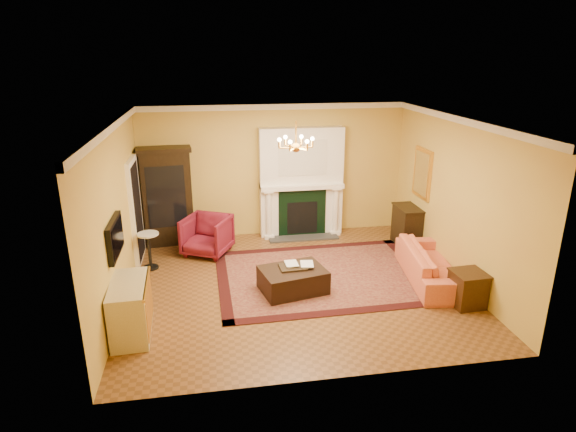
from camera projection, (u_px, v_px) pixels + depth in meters
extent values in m
cube|color=brown|center=(295.00, 285.00, 8.89)|extent=(6.00, 5.50, 0.02)
cube|color=white|center=(296.00, 120.00, 7.91)|extent=(6.00, 5.50, 0.02)
cube|color=gold|center=(274.00, 171.00, 10.98)|extent=(6.00, 0.02, 3.00)
cube|color=gold|center=(336.00, 275.00, 5.82)|extent=(6.00, 0.02, 3.00)
cube|color=gold|center=(116.00, 216.00, 7.93)|extent=(0.02, 5.50, 3.00)
cube|color=gold|center=(456.00, 199.00, 8.87)|extent=(0.02, 5.50, 3.00)
cube|color=white|center=(301.00, 182.00, 10.99)|extent=(1.90, 0.32, 2.50)
cube|color=silver|center=(303.00, 158.00, 10.64)|extent=(1.10, 0.01, 0.80)
cube|color=black|center=(302.00, 214.00, 11.06)|extent=(1.10, 0.02, 1.10)
cube|color=black|center=(302.00, 218.00, 11.09)|extent=(0.70, 0.02, 0.75)
cube|color=#333333|center=(303.00, 237.00, 11.12)|extent=(1.60, 0.50, 0.04)
cube|color=white|center=(302.00, 186.00, 10.96)|extent=(1.90, 0.44, 0.10)
cylinder|color=white|center=(269.00, 214.00, 10.92)|extent=(0.14, 0.14, 1.18)
cylinder|color=white|center=(335.00, 210.00, 11.16)|extent=(0.14, 0.14, 1.18)
cube|color=white|center=(274.00, 107.00, 10.47)|extent=(6.00, 0.08, 0.12)
cube|color=white|center=(109.00, 129.00, 7.48)|extent=(0.08, 5.50, 0.12)
cube|color=white|center=(463.00, 120.00, 8.40)|extent=(0.08, 5.50, 0.12)
cube|color=white|center=(136.00, 210.00, 9.67)|extent=(0.08, 1.05, 2.10)
cube|color=black|center=(138.00, 212.00, 9.69)|extent=(0.02, 0.85, 1.95)
cube|color=black|center=(115.00, 237.00, 7.43)|extent=(0.08, 0.95, 0.58)
cube|color=black|center=(118.00, 237.00, 7.44)|extent=(0.01, 0.85, 0.48)
cube|color=gold|center=(422.00, 173.00, 10.12)|extent=(0.05, 0.76, 1.05)
cube|color=white|center=(421.00, 173.00, 10.12)|extent=(0.01, 0.62, 0.90)
cylinder|color=gold|center=(296.00, 133.00, 7.98)|extent=(0.03, 0.03, 0.40)
sphere|color=gold|center=(296.00, 148.00, 8.06)|extent=(0.16, 0.16, 0.16)
sphere|color=#FFE5B2|center=(312.00, 139.00, 8.06)|extent=(0.07, 0.07, 0.07)
sphere|color=#FFE5B2|center=(301.00, 137.00, 8.27)|extent=(0.07, 0.07, 0.07)
sphere|color=#FFE5B2|center=(285.00, 137.00, 8.22)|extent=(0.07, 0.07, 0.07)
sphere|color=#FFE5B2|center=(279.00, 140.00, 7.97)|extent=(0.07, 0.07, 0.07)
sphere|color=#FFE5B2|center=(290.00, 142.00, 7.77)|extent=(0.07, 0.07, 0.07)
sphere|color=#FFE5B2|center=(307.00, 142.00, 7.81)|extent=(0.07, 0.07, 0.07)
cube|color=#430E10|center=(323.00, 275.00, 9.22)|extent=(4.04, 3.06, 0.02)
cube|color=black|center=(168.00, 199.00, 10.51)|extent=(1.08, 0.58, 2.07)
imported|color=maroon|center=(207.00, 233.00, 10.11)|extent=(1.16, 1.13, 0.91)
cylinder|color=black|center=(151.00, 267.00, 9.54)|extent=(0.29, 0.29, 0.04)
cylinder|color=black|center=(149.00, 251.00, 9.42)|extent=(0.06, 0.06, 0.66)
cylinder|color=silver|center=(148.00, 234.00, 9.31)|extent=(0.42, 0.42, 0.03)
cube|color=beige|center=(131.00, 309.00, 7.21)|extent=(0.58, 1.14, 0.84)
imported|color=#E57348|center=(432.00, 259.00, 8.94)|extent=(0.94, 2.23, 0.84)
cube|color=#341F0E|center=(467.00, 290.00, 8.07)|extent=(0.52, 0.52, 0.58)
cube|color=black|center=(407.00, 227.00, 10.61)|extent=(0.43, 0.76, 0.84)
cube|color=black|center=(293.00, 280.00, 8.57)|extent=(1.25, 1.02, 0.41)
cube|color=black|center=(293.00, 267.00, 8.55)|extent=(0.49, 0.39, 0.03)
imported|color=gray|center=(285.00, 257.00, 8.55)|extent=(0.22, 0.04, 0.30)
imported|color=gray|center=(301.00, 257.00, 8.55)|extent=(0.23, 0.05, 0.31)
cylinder|color=tan|center=(271.00, 183.00, 10.82)|extent=(0.10, 0.10, 0.08)
cone|color=#0F3816|center=(271.00, 175.00, 10.76)|extent=(0.14, 0.14, 0.30)
cylinder|color=tan|center=(326.00, 181.00, 11.02)|extent=(0.11, 0.11, 0.09)
cone|color=#0F3816|center=(326.00, 171.00, 10.95)|extent=(0.16, 0.16, 0.35)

